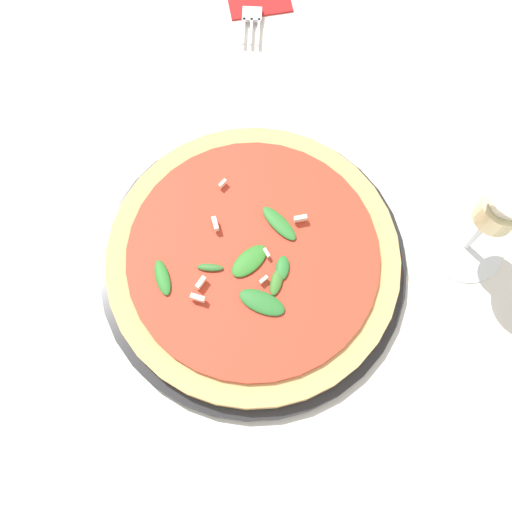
% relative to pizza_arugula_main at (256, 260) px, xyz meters
% --- Properties ---
extents(ground_plane, '(6.00, 6.00, 0.00)m').
position_rel_pizza_arugula_main_xyz_m(ground_plane, '(-0.03, -0.03, -0.02)').
color(ground_plane, silver).
extents(pizza_arugula_main, '(0.32, 0.32, 0.05)m').
position_rel_pizza_arugula_main_xyz_m(pizza_arugula_main, '(0.00, 0.00, 0.00)').
color(pizza_arugula_main, black).
rests_on(pizza_arugula_main, ground_plane).
extents(wine_glass, '(0.08, 0.08, 0.16)m').
position_rel_pizza_arugula_main_xyz_m(wine_glass, '(0.01, 0.23, 0.09)').
color(wine_glass, white).
rests_on(wine_glass, ground_plane).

